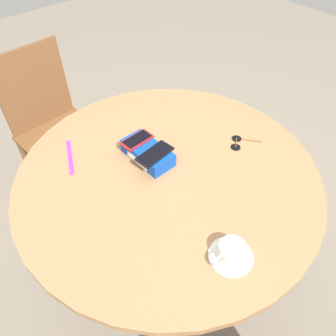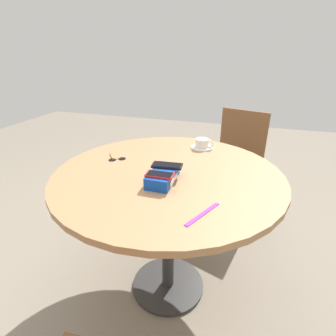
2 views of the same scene
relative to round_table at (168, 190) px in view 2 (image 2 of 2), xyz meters
name	(u,v)px [view 2 (image 2 of 2)]	position (x,y,z in m)	size (l,w,h in m)	color
ground_plane	(168,285)	(0.00, 0.00, -0.68)	(8.00, 8.00, 0.00)	gray
round_table	(168,190)	(0.00, 0.00, 0.00)	(1.14, 1.14, 0.78)	#2D2D2D
phone_box	(163,176)	(-0.11, -0.01, 0.13)	(0.21, 0.11, 0.06)	#0F42AD
phone_red	(160,175)	(-0.16, -0.01, 0.17)	(0.06, 0.12, 0.01)	red
phone_black	(167,165)	(-0.06, -0.01, 0.17)	(0.08, 0.15, 0.01)	black
saucer	(202,147)	(0.39, -0.10, 0.11)	(0.13, 0.13, 0.01)	silver
coffee_cup	(202,143)	(0.39, -0.10, 0.14)	(0.08, 0.11, 0.05)	silver
lanyard_strap	(203,214)	(-0.32, -0.23, 0.11)	(0.20, 0.02, 0.00)	purple
sunglasses	(116,159)	(0.07, 0.32, 0.11)	(0.11, 0.13, 0.01)	black
chair_near_window	(234,166)	(0.91, -0.29, -0.21)	(0.51, 0.51, 0.91)	brown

